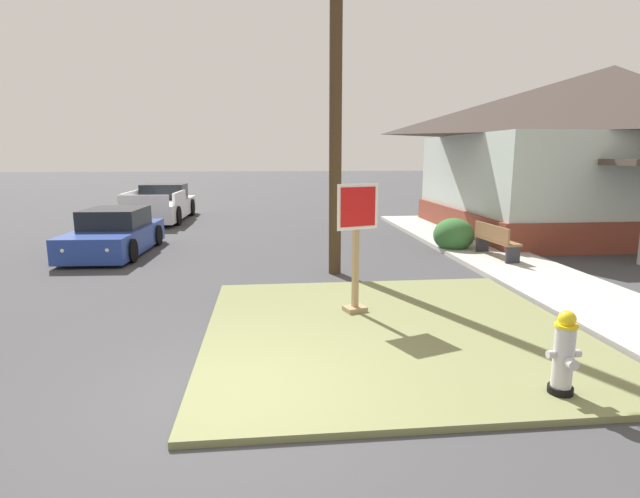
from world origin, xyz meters
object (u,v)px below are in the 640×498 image
object	(u,v)px
utility_pole	(336,57)
fire_hydrant	(564,355)
manhole_cover	(258,289)
street_bench	(495,239)
pickup_truck_white	(161,206)
parked_sedan_blue	(115,234)
stop_sign	(356,250)

from	to	relation	value
utility_pole	fire_hydrant	bearing A→B (deg)	-74.70
manhole_cover	street_bench	distance (m)	6.41
manhole_cover	pickup_truck_white	bearing A→B (deg)	110.23
manhole_cover	street_bench	world-z (taller)	street_bench
utility_pole	pickup_truck_white	bearing A→B (deg)	120.33
manhole_cover	fire_hydrant	bearing A→B (deg)	-55.32
manhole_cover	parked_sedan_blue	world-z (taller)	parked_sedan_blue
fire_hydrant	street_bench	world-z (taller)	fire_hydrant
stop_sign	utility_pole	world-z (taller)	utility_pole
fire_hydrant	manhole_cover	bearing A→B (deg)	124.68
utility_pole	street_bench	bearing A→B (deg)	10.95
stop_sign	parked_sedan_blue	bearing A→B (deg)	133.12
fire_hydrant	stop_sign	distance (m)	3.69
stop_sign	parked_sedan_blue	size ratio (longest dim) A/B	0.53
pickup_truck_white	stop_sign	bearing A→B (deg)	-66.05
fire_hydrant	pickup_truck_white	distance (m)	18.27
street_bench	utility_pole	world-z (taller)	utility_pole
stop_sign	parked_sedan_blue	distance (m)	8.43
manhole_cover	street_bench	size ratio (longest dim) A/B	0.42
fire_hydrant	street_bench	distance (m)	7.56
fire_hydrant	pickup_truck_white	size ratio (longest dim) A/B	0.18
pickup_truck_white	street_bench	distance (m)	13.97
parked_sedan_blue	street_bench	distance (m)	10.32
fire_hydrant	stop_sign	bearing A→B (deg)	119.36
stop_sign	manhole_cover	xyz separation A→B (m)	(-1.70, 1.86, -1.15)
fire_hydrant	manhole_cover	distance (m)	6.14
manhole_cover	parked_sedan_blue	distance (m)	5.91
fire_hydrant	utility_pole	bearing A→B (deg)	105.30
parked_sedan_blue	utility_pole	world-z (taller)	utility_pole
manhole_cover	street_bench	bearing A→B (deg)	19.01
street_bench	utility_pole	bearing A→B (deg)	-169.05
fire_hydrant	parked_sedan_blue	distance (m)	11.97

